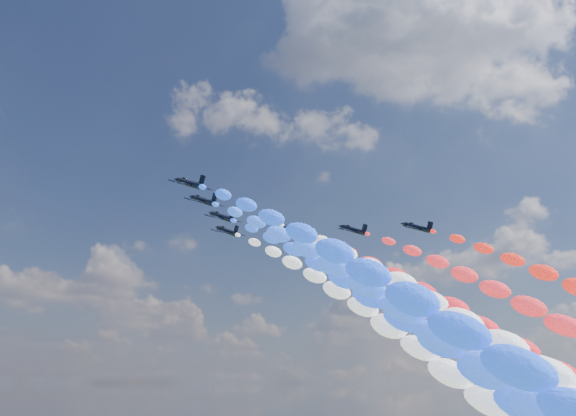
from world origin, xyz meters
TOP-DOWN VIEW (x-y plane):
  - jet_0 at (-33.24, -5.06)m, footprint 9.75×12.85m
  - trail_0 at (-33.24, -57.78)m, footprint 6.11×101.84m
  - jet_1 at (-23.74, 4.62)m, footprint 9.38×12.59m
  - trail_1 at (-23.74, -48.10)m, footprint 6.11×101.84m
  - jet_2 at (-11.89, 14.77)m, footprint 9.23×12.48m
  - trail_2 at (-11.89, -37.95)m, footprint 6.11×101.84m
  - jet_3 at (-0.65, 10.70)m, footprint 9.68×12.80m
  - trail_3 at (-0.65, -42.01)m, footprint 6.11×101.84m
  - jet_4 at (-1.65, 27.38)m, footprint 9.36×12.57m
  - trail_4 at (-1.65, -25.34)m, footprint 6.11×101.84m
  - jet_5 at (12.77, 16.25)m, footprint 9.43×12.63m
  - trail_5 at (12.77, -36.47)m, footprint 6.11×101.84m
  - jet_6 at (23.17, 5.06)m, footprint 9.74×12.85m
  - trail_6 at (23.17, -47.66)m, footprint 6.11×101.84m
  - jet_7 at (33.83, -7.58)m, footprint 9.79×12.89m

SIDE VIEW (x-z plane):
  - trail_0 at x=-33.24m, z-range 29.53..90.69m
  - trail_1 at x=-23.74m, z-range 29.53..90.69m
  - trail_2 at x=-11.89m, z-range 29.53..90.69m
  - trail_3 at x=-0.65m, z-range 29.53..90.69m
  - trail_4 at x=-1.65m, z-range 29.53..90.69m
  - trail_5 at x=12.77m, z-range 29.53..90.69m
  - trail_6 at x=23.17m, z-range 29.53..90.69m
  - jet_0 at x=-33.24m, z-range 86.05..92.90m
  - jet_1 at x=-23.74m, z-range 86.05..92.90m
  - jet_2 at x=-11.89m, z-range 86.05..92.90m
  - jet_3 at x=-0.65m, z-range 86.05..92.90m
  - jet_4 at x=-1.65m, z-range 86.05..92.90m
  - jet_5 at x=12.77m, z-range 86.05..92.90m
  - jet_6 at x=23.17m, z-range 86.05..92.90m
  - jet_7 at x=33.83m, z-range 86.05..92.90m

